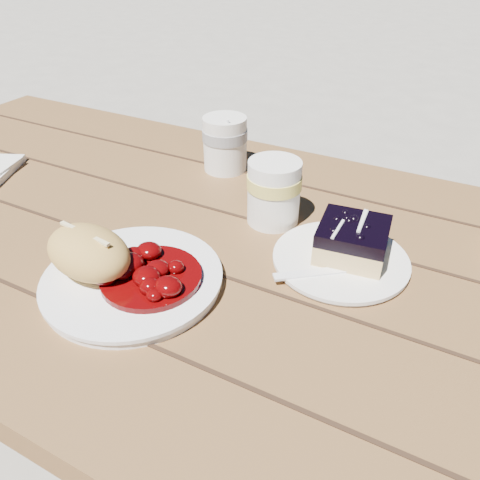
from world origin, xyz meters
The scene contains 9 objects.
picnic_table centered at (0.00, 0.00, 0.59)m, with size 2.00×1.55×0.75m.
main_plate centered at (-0.16, -0.16, 0.76)m, with size 0.25×0.25×0.02m, color white.
goulash_stew centered at (-0.13, -0.15, 0.79)m, with size 0.14×0.14×0.04m, color #540304, non-canonical shape.
bread_roll centered at (-0.21, -0.18, 0.80)m, with size 0.14×0.09×0.07m, color tan.
dessert_plate centered at (0.09, 0.03, 0.76)m, with size 0.20×0.20×0.01m, color white.
blueberry_cake centered at (0.10, 0.05, 0.79)m, with size 0.11×0.11×0.06m.
fork_dessert centered at (0.07, -0.02, 0.76)m, with size 0.03×0.16×0.01m, color white, non-canonical shape.
coffee_cup centered at (-0.23, 0.24, 0.81)m, with size 0.09×0.09×0.11m, color white.
second_cup centered at (-0.05, 0.10, 0.81)m, with size 0.09×0.09×0.11m, color white.
Camera 1 is at (0.22, -0.54, 1.18)m, focal length 35.00 mm.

